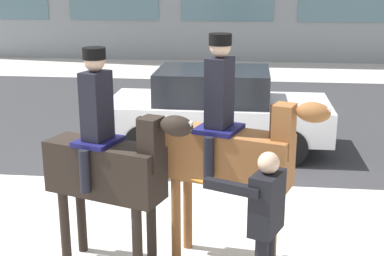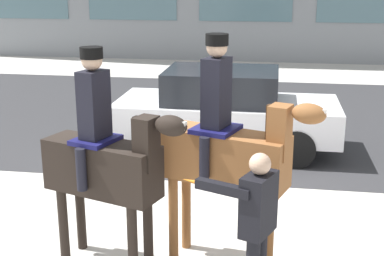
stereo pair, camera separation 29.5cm
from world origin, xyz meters
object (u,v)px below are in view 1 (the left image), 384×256
Objects in this scene: pedestrian_bystander at (264,222)px; street_car_near_lane at (217,108)px; mounted_horse_lead at (108,161)px; mounted_horse_companion at (228,150)px.

street_car_near_lane is at bearing -58.87° from pedestrian_bystander.
mounted_horse_lead is at bearing -0.37° from pedestrian_bystander.
mounted_horse_companion is (1.29, 0.20, 0.11)m from mounted_horse_lead.
mounted_horse_lead is at bearing -151.99° from mounted_horse_companion.
mounted_horse_lead is 0.95× the size of mounted_horse_companion.
street_car_near_lane is (0.90, 4.38, -0.48)m from mounted_horse_lead.
street_car_near_lane is (-0.77, 5.08, -0.20)m from pedestrian_bystander.
mounted_horse_companion reaches higher than street_car_near_lane.
pedestrian_bystander reaches higher than street_car_near_lane.
pedestrian_bystander is at bearing -48.07° from mounted_horse_companion.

